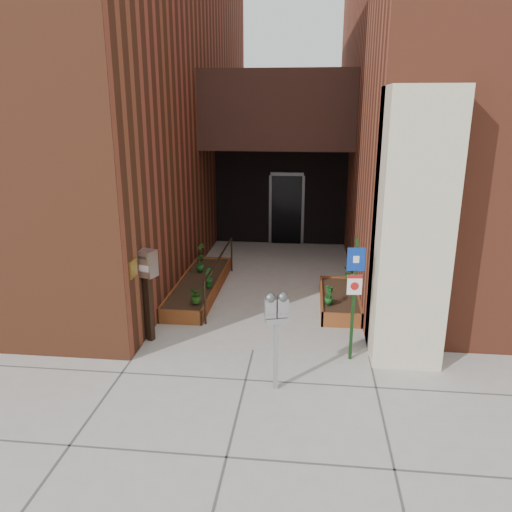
% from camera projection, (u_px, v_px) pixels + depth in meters
% --- Properties ---
extents(ground, '(80.00, 80.00, 0.00)m').
position_uv_depth(ground, '(253.00, 350.00, 8.72)').
color(ground, '#9E9991').
rests_on(ground, ground).
extents(architecture, '(20.00, 14.60, 10.00)m').
position_uv_depth(architecture, '(275.00, 73.00, 13.88)').
color(architecture, brown).
rests_on(architecture, ground).
extents(planter_left, '(0.90, 3.60, 0.30)m').
position_uv_depth(planter_left, '(199.00, 287.00, 11.42)').
color(planter_left, maroon).
rests_on(planter_left, ground).
extents(planter_right, '(0.80, 2.20, 0.30)m').
position_uv_depth(planter_right, '(339.00, 300.00, 10.61)').
color(planter_right, maroon).
rests_on(planter_right, ground).
extents(handrail, '(0.04, 3.34, 0.90)m').
position_uv_depth(handrail, '(220.00, 263.00, 11.14)').
color(handrail, black).
rests_on(handrail, ground).
extents(parking_meter, '(0.36, 0.21, 1.55)m').
position_uv_depth(parking_meter, '(276.00, 315.00, 7.21)').
color(parking_meter, '#9B9B9D').
rests_on(parking_meter, ground).
extents(sign_post, '(0.29, 0.08, 2.10)m').
position_uv_depth(sign_post, '(354.00, 287.00, 8.05)').
color(sign_post, black).
rests_on(sign_post, ground).
extents(payment_dropbox, '(0.40, 0.35, 1.71)m').
position_uv_depth(payment_dropbox, '(147.00, 276.00, 8.77)').
color(payment_dropbox, black).
rests_on(payment_dropbox, ground).
extents(shrub_left_a, '(0.47, 0.47, 0.37)m').
position_uv_depth(shrub_left_a, '(196.00, 294.00, 10.00)').
color(shrub_left_a, '#235317').
rests_on(shrub_left_a, planter_left).
extents(shrub_left_b, '(0.30, 0.30, 0.40)m').
position_uv_depth(shrub_left_b, '(208.00, 278.00, 10.91)').
color(shrub_left_b, '#1B5F1E').
rests_on(shrub_left_b, planter_left).
extents(shrub_left_c, '(0.27, 0.27, 0.35)m').
position_uv_depth(shrub_left_c, '(200.00, 264.00, 11.96)').
color(shrub_left_c, '#1B5F1E').
rests_on(shrub_left_c, planter_left).
extents(shrub_left_d, '(0.31, 0.31, 0.41)m').
position_uv_depth(shrub_left_d, '(201.00, 251.00, 12.87)').
color(shrub_left_d, '#215518').
rests_on(shrub_left_d, planter_left).
extents(shrub_right_a, '(0.26, 0.26, 0.33)m').
position_uv_depth(shrub_right_a, '(329.00, 296.00, 9.95)').
color(shrub_right_a, '#17511B').
rests_on(shrub_right_a, planter_right).
extents(shrub_right_b, '(0.27, 0.27, 0.38)m').
position_uv_depth(shrub_right_b, '(329.00, 293.00, 10.04)').
color(shrub_right_b, '#1B5F1F').
rests_on(shrub_right_b, planter_right).
extents(shrub_right_c, '(0.27, 0.27, 0.30)m').
position_uv_depth(shrub_right_c, '(349.00, 273.00, 11.35)').
color(shrub_right_c, '#265217').
rests_on(shrub_right_c, planter_right).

